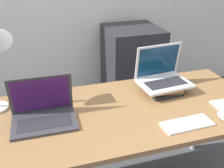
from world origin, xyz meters
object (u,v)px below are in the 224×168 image
at_px(book_stack, 162,88).
at_px(laptop_left, 43,113).
at_px(wireless_keyboard, 187,124).
at_px(mini_fridge, 132,69).
at_px(laptop_on_books, 162,76).

bearing_deg(book_stack, laptop_left, -171.15).
distance_m(laptop_left, wireless_keyboard, 0.78).
bearing_deg(laptop_left, book_stack, 8.85).
height_order(book_stack, wireless_keyboard, book_stack).
distance_m(laptop_left, book_stack, 0.79).
height_order(laptop_left, book_stack, laptop_left).
distance_m(book_stack, wireless_keyboard, 0.39).
bearing_deg(laptop_left, mini_fridge, 50.40).
height_order(laptop_on_books, mini_fridge, laptop_on_books).
relative_size(laptop_on_books, wireless_keyboard, 1.22).
relative_size(book_stack, laptop_on_books, 0.68).
distance_m(book_stack, mini_fridge, 1.11).
relative_size(book_stack, mini_fridge, 0.26).
height_order(laptop_left, mini_fridge, laptop_left).
bearing_deg(laptop_on_books, wireless_keyboard, -96.92).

